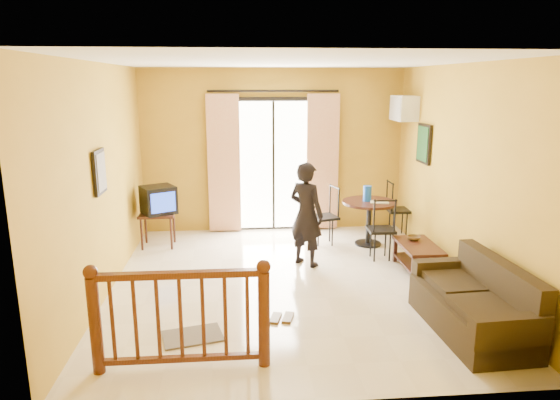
{
  "coord_description": "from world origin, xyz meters",
  "views": [
    {
      "loc": [
        -0.61,
        -6.07,
        2.58
      ],
      "look_at": [
        -0.08,
        0.2,
        1.08
      ],
      "focal_mm": 32.0,
      "sensor_mm": 36.0,
      "label": 1
    }
  ],
  "objects": [
    {
      "name": "ground",
      "position": [
        0.0,
        0.0,
        0.0
      ],
      "size": [
        5.0,
        5.0,
        0.0
      ],
      "primitive_type": "plane",
      "color": "beige",
      "rests_on": "ground"
    },
    {
      "name": "room_shell",
      "position": [
        0.0,
        0.0,
        1.7
      ],
      "size": [
        5.0,
        5.0,
        5.0
      ],
      "color": "white",
      "rests_on": "ground"
    },
    {
      "name": "balcony_door",
      "position": [
        0.0,
        2.43,
        1.19
      ],
      "size": [
        2.25,
        0.14,
        2.46
      ],
      "color": "black",
      "rests_on": "ground"
    },
    {
      "name": "tv_table",
      "position": [
        -1.9,
        1.68,
        0.47
      ],
      "size": [
        0.55,
        0.45,
        0.55
      ],
      "color": "black",
      "rests_on": "ground"
    },
    {
      "name": "television",
      "position": [
        -1.87,
        1.68,
        0.76
      ],
      "size": [
        0.63,
        0.61,
        0.43
      ],
      "rotation": [
        0.0,
        0.0,
        0.49
      ],
      "color": "black",
      "rests_on": "tv_table"
    },
    {
      "name": "picture_left",
      "position": [
        -2.22,
        -0.2,
        1.55
      ],
      "size": [
        0.05,
        0.42,
        0.52
      ],
      "color": "black",
      "rests_on": "room_shell"
    },
    {
      "name": "dining_table",
      "position": [
        1.46,
        1.48,
        0.57
      ],
      "size": [
        0.86,
        0.86,
        0.72
      ],
      "color": "black",
      "rests_on": "ground"
    },
    {
      "name": "water_jug",
      "position": [
        1.43,
        1.51,
        0.84
      ],
      "size": [
        0.13,
        0.13,
        0.25
      ],
      "primitive_type": "cylinder",
      "color": "blue",
      "rests_on": "dining_table"
    },
    {
      "name": "serving_tray",
      "position": [
        1.59,
        1.38,
        0.73
      ],
      "size": [
        0.31,
        0.23,
        0.02
      ],
      "primitive_type": "cube",
      "rotation": [
        0.0,
        0.0,
        -0.2
      ],
      "color": "beige",
      "rests_on": "dining_table"
    },
    {
      "name": "dining_chairs",
      "position": [
        1.44,
        1.43,
        0.0
      ],
      "size": [
        1.78,
        1.51,
        0.95
      ],
      "color": "black",
      "rests_on": "ground"
    },
    {
      "name": "air_conditioner",
      "position": [
        2.09,
        1.95,
        2.15
      ],
      "size": [
        0.31,
        0.6,
        0.4
      ],
      "color": "white",
      "rests_on": "room_shell"
    },
    {
      "name": "botanical_print",
      "position": [
        2.22,
        1.3,
        1.65
      ],
      "size": [
        0.05,
        0.5,
        0.6
      ],
      "color": "black",
      "rests_on": "room_shell"
    },
    {
      "name": "coffee_table",
      "position": [
        1.85,
        0.29,
        0.26
      ],
      "size": [
        0.48,
        0.87,
        0.39
      ],
      "color": "black",
      "rests_on": "ground"
    },
    {
      "name": "bowl",
      "position": [
        1.85,
        0.48,
        0.42
      ],
      "size": [
        0.25,
        0.25,
        0.06
      ],
      "primitive_type": "imported",
      "rotation": [
        0.0,
        0.0,
        -0.43
      ],
      "color": "#4E391B",
      "rests_on": "coffee_table"
    },
    {
      "name": "sofa",
      "position": [
        1.85,
        -1.44,
        0.29
      ],
      "size": [
        0.83,
        1.65,
        0.77
      ],
      "rotation": [
        0.0,
        0.0,
        0.06
      ],
      "color": "black",
      "rests_on": "ground"
    },
    {
      "name": "standing_person",
      "position": [
        0.34,
        0.68,
        0.75
      ],
      "size": [
        0.64,
        0.63,
        1.49
      ],
      "primitive_type": "imported",
      "rotation": [
        0.0,
        0.0,
        2.39
      ],
      "color": "black",
      "rests_on": "ground"
    },
    {
      "name": "stair_balustrade",
      "position": [
        -1.15,
        -1.9,
        0.56
      ],
      "size": [
        1.63,
        0.13,
        1.04
      ],
      "color": "#471E0F",
      "rests_on": "ground"
    },
    {
      "name": "doormat",
      "position": [
        -1.11,
        -1.32,
        0.01
      ],
      "size": [
        0.68,
        0.53,
        0.02
      ],
      "primitive_type": "cube",
      "rotation": [
        0.0,
        0.0,
        0.24
      ],
      "color": "#5B5348",
      "rests_on": "ground"
    },
    {
      "name": "sandals",
      "position": [
        -0.16,
        -1.01,
        0.01
      ],
      "size": [
        0.3,
        0.27,
        0.03
      ],
      "color": "#4E391B",
      "rests_on": "ground"
    }
  ]
}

